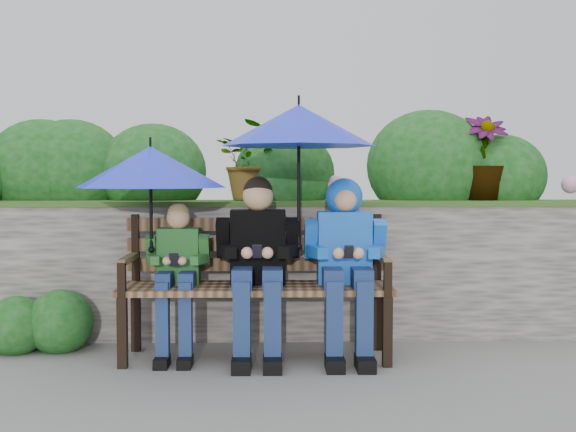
{
  "coord_description": "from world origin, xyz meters",
  "views": [
    {
      "loc": [
        -0.1,
        -4.66,
        1.21
      ],
      "look_at": [
        0.0,
        0.1,
        0.95
      ],
      "focal_mm": 45.0,
      "sensor_mm": 36.0,
      "label": 1
    }
  ],
  "objects_px": {
    "umbrella_left": "(151,167)",
    "umbrella_right": "(299,125)",
    "boy_left": "(177,269)",
    "boy_middle": "(258,258)",
    "park_bench": "(256,276)",
    "boy_right": "(345,251)"
  },
  "relations": [
    {
      "from": "park_bench",
      "to": "boy_right",
      "type": "relative_size",
      "value": 1.5
    },
    {
      "from": "boy_left",
      "to": "boy_right",
      "type": "relative_size",
      "value": 0.86
    },
    {
      "from": "boy_middle",
      "to": "umbrella_right",
      "type": "distance_m",
      "value": 0.91
    },
    {
      "from": "boy_left",
      "to": "park_bench",
      "type": "bearing_deg",
      "value": 8.05
    },
    {
      "from": "boy_left",
      "to": "umbrella_right",
      "type": "distance_m",
      "value": 1.24
    },
    {
      "from": "park_bench",
      "to": "boy_middle",
      "type": "xyz_separation_m",
      "value": [
        0.01,
        -0.09,
        0.13
      ]
    },
    {
      "from": "boy_left",
      "to": "boy_middle",
      "type": "bearing_deg",
      "value": -1.96
    },
    {
      "from": "park_bench",
      "to": "boy_middle",
      "type": "bearing_deg",
      "value": -82.63
    },
    {
      "from": "boy_middle",
      "to": "boy_left",
      "type": "bearing_deg",
      "value": 178.04
    },
    {
      "from": "boy_right",
      "to": "umbrella_left",
      "type": "distance_m",
      "value": 1.4
    },
    {
      "from": "park_bench",
      "to": "boy_middle",
      "type": "height_order",
      "value": "boy_middle"
    },
    {
      "from": "park_bench",
      "to": "boy_right",
      "type": "distance_m",
      "value": 0.62
    },
    {
      "from": "park_bench",
      "to": "boy_left",
      "type": "distance_m",
      "value": 0.53
    },
    {
      "from": "boy_middle",
      "to": "umbrella_left",
      "type": "bearing_deg",
      "value": 179.71
    },
    {
      "from": "umbrella_left",
      "to": "umbrella_right",
      "type": "height_order",
      "value": "umbrella_right"
    },
    {
      "from": "boy_right",
      "to": "umbrella_right",
      "type": "bearing_deg",
      "value": -178.35
    },
    {
      "from": "boy_middle",
      "to": "boy_right",
      "type": "distance_m",
      "value": 0.58
    },
    {
      "from": "park_bench",
      "to": "boy_left",
      "type": "height_order",
      "value": "boy_left"
    },
    {
      "from": "boy_middle",
      "to": "umbrella_left",
      "type": "distance_m",
      "value": 0.92
    },
    {
      "from": "park_bench",
      "to": "umbrella_left",
      "type": "relative_size",
      "value": 1.82
    },
    {
      "from": "park_bench",
      "to": "umbrella_right",
      "type": "xyz_separation_m",
      "value": [
        0.28,
        -0.09,
        1.01
      ]
    },
    {
      "from": "boy_right",
      "to": "umbrella_right",
      "type": "distance_m",
      "value": 0.89
    }
  ]
}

